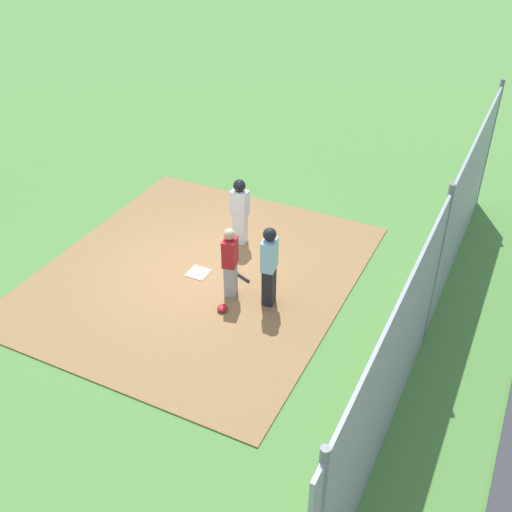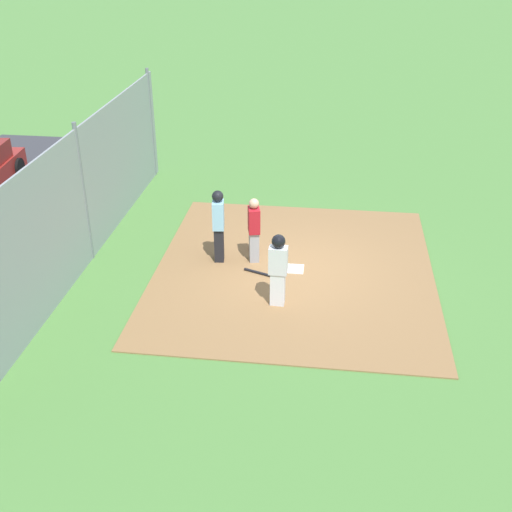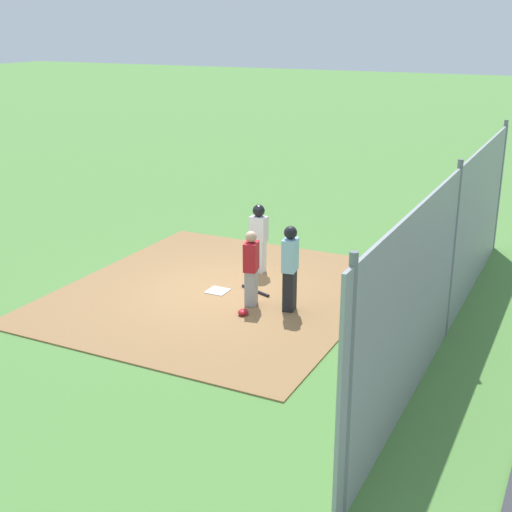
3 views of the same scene
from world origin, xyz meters
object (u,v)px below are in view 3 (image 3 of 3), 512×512
(home_plate, at_px, (218,291))
(runner, at_px, (259,234))
(catcher_mask, at_px, (243,312))
(baseball_bat, at_px, (255,291))
(umpire, at_px, (290,266))
(catcher, at_px, (251,267))

(home_plate, height_order, runner, runner)
(home_plate, distance_m, catcher_mask, 1.41)
(baseball_bat, relative_size, catcher_mask, 3.48)
(runner, bearing_deg, umpire, 43.23)
(runner, distance_m, catcher_mask, 2.70)
(catcher, bearing_deg, catcher_mask, 86.86)
(catcher, bearing_deg, home_plate, -31.73)
(umpire, relative_size, runner, 1.09)
(home_plate, bearing_deg, umpire, -97.49)
(home_plate, height_order, umpire, umpire)
(home_plate, relative_size, baseball_bat, 0.53)
(catcher, relative_size, umpire, 0.89)
(runner, relative_size, catcher_mask, 6.77)
(home_plate, xyz_separation_m, runner, (1.53, -0.25, 0.91))
(catcher_mask, bearing_deg, home_plate, 50.82)
(baseball_bat, height_order, catcher_mask, catcher_mask)
(catcher, height_order, catcher_mask, catcher)
(catcher, relative_size, runner, 0.98)
(umpire, bearing_deg, home_plate, -14.84)
(runner, height_order, catcher_mask, runner)
(umpire, relative_size, catcher_mask, 7.41)
(baseball_bat, xyz_separation_m, catcher_mask, (-1.22, -0.33, 0.03))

